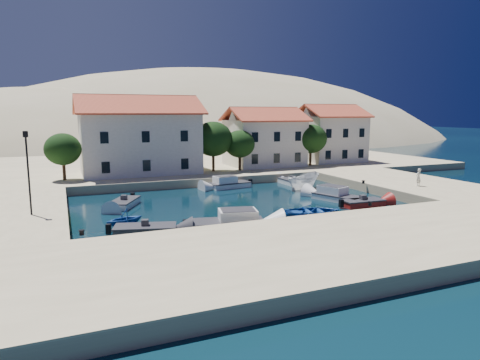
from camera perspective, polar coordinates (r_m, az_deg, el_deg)
name	(u,v)px	position (r m, az deg, el deg)	size (l,w,h in m)	color
ground	(289,230)	(31.92, 6.58, -6.61)	(400.00, 400.00, 0.00)	black
quay_south	(338,246)	(26.93, 12.92, -8.63)	(52.00, 12.00, 1.00)	tan
quay_east	(405,185)	(51.84, 21.11, -0.57)	(11.00, 20.00, 1.00)	tan
quay_west	(12,217)	(37.82, -28.09, -4.38)	(8.00, 20.00, 1.00)	tan
quay_north	(181,165)	(67.48, -7.86, 2.02)	(80.00, 36.00, 1.00)	tan
hills	(171,202)	(157.85, -9.18, -2.85)	(254.00, 176.00, 99.00)	tan
building_left	(139,134)	(55.58, -13.32, 6.03)	(14.70, 9.45, 9.70)	beige
building_mid	(264,136)	(62.11, 3.23, 5.87)	(10.50, 8.40, 8.30)	beige
building_right	(330,133)	(69.03, 11.91, 6.21)	(9.45, 8.40, 8.80)	beige
trees	(224,142)	(55.92, -2.11, 5.15)	(37.30, 5.30, 6.45)	#382314
lamppost	(28,165)	(35.04, -26.45, 1.82)	(0.35, 0.25, 6.22)	black
bollards	(296,202)	(36.27, 7.48, -2.87)	(29.36, 9.56, 0.30)	black
motorboat_grey_sw	(145,230)	(31.32, -12.51, -6.52)	(4.69, 3.03, 1.25)	#323136
cabin_cruiser_south	(228,222)	(31.94, -1.62, -5.66)	(5.79, 3.51, 1.60)	white
rowboat_south	(313,216)	(36.51, 9.66, -4.70)	(3.39, 4.75, 0.98)	#1B4A99
motorboat_red_se	(363,203)	(41.05, 16.05, -2.98)	(4.04, 1.93, 1.25)	maroon
cabin_cruiser_east	(338,196)	(42.90, 12.96, -2.11)	(3.62, 5.49, 1.60)	white
boat_east	(303,189)	(49.07, 8.46, -1.17)	(1.90, 5.05, 1.95)	white
motorboat_white_ne	(292,182)	(51.85, 6.93, -0.26)	(1.94, 3.95, 1.25)	white
rowboat_west	(125,226)	(33.76, -15.11, -6.01)	(2.48, 2.88, 1.52)	#1B4A99
motorboat_white_west	(124,203)	(40.88, -15.18, -3.00)	(3.55, 4.56, 1.25)	white
cabin_cruiser_north	(230,184)	(49.17, -1.33, -0.49)	(4.95, 2.63, 1.60)	white
pedestrian	(418,177)	(48.04, 22.69, 0.34)	(0.67, 0.44, 1.85)	beige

